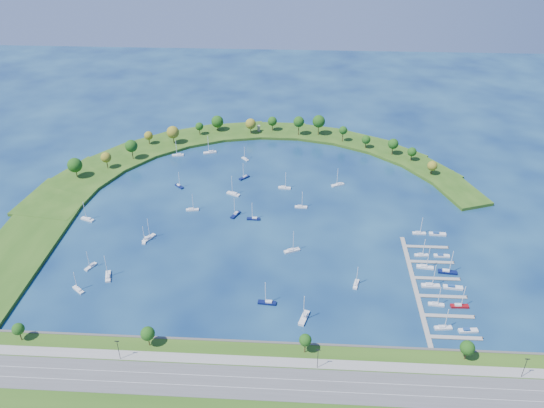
# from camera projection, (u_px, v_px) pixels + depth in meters

# --- Properties ---
(ground) EXTENTS (700.00, 700.00, 0.00)m
(ground) POSITION_uv_depth(u_px,v_px,m) (263.00, 214.00, 313.08)
(ground) COLOR #081945
(ground) RESTS_ON ground
(south_shoreline) EXTENTS (420.00, 43.10, 11.60)m
(south_shoreline) POSITION_uv_depth(u_px,v_px,m) (241.00, 381.00, 208.05)
(south_shoreline) COLOR #254C14
(south_shoreline) RESTS_ON ground
(breakwater) EXTENTS (286.74, 247.64, 2.00)m
(breakwater) POSITION_uv_depth(u_px,v_px,m) (199.00, 171.00, 356.25)
(breakwater) COLOR #254C14
(breakwater) RESTS_ON ground
(breakwater_trees) EXTENTS (239.05, 90.52, 15.72)m
(breakwater_trees) POSITION_uv_depth(u_px,v_px,m) (239.00, 136.00, 382.23)
(breakwater_trees) COLOR #382314
(breakwater_trees) RESTS_ON breakwater
(harbor_tower) EXTENTS (2.60, 2.60, 4.65)m
(harbor_tower) POSITION_uv_depth(u_px,v_px,m) (259.00, 128.00, 408.95)
(harbor_tower) COLOR gray
(harbor_tower) RESTS_ON breakwater
(dock_system) EXTENTS (24.28, 82.00, 1.60)m
(dock_system) POSITION_uv_depth(u_px,v_px,m) (430.00, 287.00, 256.85)
(dock_system) COLOR gray
(dock_system) RESTS_ON ground
(moored_boat_0) EXTENTS (8.55, 5.12, 12.15)m
(moored_boat_0) POSITION_uv_depth(u_px,v_px,m) (87.00, 219.00, 306.95)
(moored_boat_0) COLOR silver
(moored_boat_0) RESTS_ON ground
(moored_boat_1) EXTENTS (7.68, 2.37, 11.20)m
(moored_boat_1) POSITION_uv_depth(u_px,v_px,m) (254.00, 218.00, 307.54)
(moored_boat_1) COLOR #0A1241
(moored_boat_1) RESTS_ON ground
(moored_boat_2) EXTENTS (5.30, 9.88, 13.98)m
(moored_boat_2) POSITION_uv_depth(u_px,v_px,m) (304.00, 317.00, 238.27)
(moored_boat_2) COLOR silver
(moored_boat_2) RESTS_ON ground
(moored_boat_3) EXTENTS (6.67, 6.52, 10.71)m
(moored_boat_3) POSITION_uv_depth(u_px,v_px,m) (179.00, 186.00, 340.00)
(moored_boat_3) COLOR #0A1241
(moored_boat_3) RESTS_ON ground
(moored_boat_4) EXTENTS (6.93, 7.08, 11.38)m
(moored_boat_4) POSITION_uv_depth(u_px,v_px,m) (244.00, 177.00, 349.67)
(moored_boat_4) COLOR #0A1241
(moored_boat_4) RESTS_ON ground
(moored_boat_5) EXTENTS (3.72, 7.49, 10.61)m
(moored_boat_5) POSITION_uv_depth(u_px,v_px,m) (356.00, 284.00, 258.07)
(moored_boat_5) COLOR silver
(moored_boat_5) RESTS_ON ground
(moored_boat_6) EXTENTS (9.50, 5.54, 13.49)m
(moored_boat_6) POSITION_uv_depth(u_px,v_px,m) (210.00, 152.00, 381.43)
(moored_boat_6) COLOR silver
(moored_boat_6) RESTS_ON ground
(moored_boat_7) EXTENTS (8.12, 2.97, 11.67)m
(moored_boat_7) POSITION_uv_depth(u_px,v_px,m) (284.00, 187.00, 338.19)
(moored_boat_7) COLOR silver
(moored_boat_7) RESTS_ON ground
(moored_boat_8) EXTENTS (2.06, 6.82, 9.96)m
(moored_boat_8) POSITION_uv_depth(u_px,v_px,m) (145.00, 240.00, 289.33)
(moored_boat_8) COLOR silver
(moored_boat_8) RESTS_ON ground
(moored_boat_9) EXTENTS (4.77, 8.93, 12.65)m
(moored_boat_9) POSITION_uv_depth(u_px,v_px,m) (108.00, 276.00, 262.96)
(moored_boat_9) COLOR silver
(moored_boat_9) RESTS_ON ground
(moored_boat_10) EXTENTS (8.89, 6.09, 12.82)m
(moored_boat_10) POSITION_uv_depth(u_px,v_px,m) (233.00, 193.00, 331.56)
(moored_boat_10) COLOR silver
(moored_boat_10) RESTS_ON ground
(moored_boat_11) EXTENTS (5.57, 8.42, 12.09)m
(moored_boat_11) POSITION_uv_depth(u_px,v_px,m) (236.00, 214.00, 311.25)
(moored_boat_11) COLOR #0A1241
(moored_boat_11) RESTS_ON ground
(moored_boat_12) EXTENTS (5.72, 6.16, 9.67)m
(moored_boat_12) POSITION_uv_depth(u_px,v_px,m) (245.00, 159.00, 372.87)
(moored_boat_12) COLOR silver
(moored_boat_12) RESTS_ON ground
(moored_boat_13) EXTENTS (7.46, 2.27, 10.88)m
(moored_boat_13) POSITION_uv_depth(u_px,v_px,m) (301.00, 206.00, 318.61)
(moored_boat_13) COLOR silver
(moored_boat_13) RESTS_ON ground
(moored_boat_14) EXTENTS (8.73, 5.75, 12.52)m
(moored_boat_14) POSITION_uv_depth(u_px,v_px,m) (292.00, 250.00, 281.24)
(moored_boat_14) COLOR silver
(moored_boat_14) RESTS_ON ground
(moored_boat_15) EXTENTS (6.36, 8.70, 12.68)m
(moored_boat_15) POSITION_uv_depth(u_px,v_px,m) (149.00, 238.00, 290.94)
(moored_boat_15) COLOR silver
(moored_boat_15) RESTS_ON ground
(moored_boat_16) EXTENTS (8.68, 3.10, 12.51)m
(moored_boat_16) POSITION_uv_depth(u_px,v_px,m) (267.00, 302.00, 246.87)
(moored_boat_16) COLOR #0A1241
(moored_boat_16) RESTS_ON ground
(moored_boat_17) EXTENTS (7.67, 3.11, 10.95)m
(moored_boat_17) POSITION_uv_depth(u_px,v_px,m) (192.00, 209.00, 316.01)
(moored_boat_17) COLOR silver
(moored_boat_17) RESTS_ON ground
(moored_boat_18) EXTENTS (4.97, 7.27, 10.48)m
(moored_boat_18) POSITION_uv_depth(u_px,v_px,m) (91.00, 266.00, 269.87)
(moored_boat_18) COLOR silver
(moored_boat_18) RESTS_ON ground
(moored_boat_19) EXTENTS (8.31, 3.56, 11.83)m
(moored_boat_19) POSITION_uv_depth(u_px,v_px,m) (178.00, 155.00, 377.93)
(moored_boat_19) COLOR silver
(moored_boat_19) RESTS_ON ground
(moored_boat_20) EXTENTS (7.14, 6.39, 11.05)m
(moored_boat_20) POSITION_uv_depth(u_px,v_px,m) (78.00, 289.00, 254.57)
(moored_boat_20) COLOR silver
(moored_boat_20) RESTS_ON ground
(moored_boat_21) EXTENTS (8.61, 5.90, 12.41)m
(moored_boat_21) POSITION_uv_depth(u_px,v_px,m) (338.00, 184.00, 341.39)
(moored_boat_21) COLOR silver
(moored_boat_21) RESTS_ON ground
(docked_boat_0) EXTENTS (7.90, 3.05, 11.32)m
(docked_boat_0) POSITION_uv_depth(u_px,v_px,m) (443.00, 327.00, 233.14)
(docked_boat_0) COLOR silver
(docked_boat_0) RESTS_ON ground
(docked_boat_1) EXTENTS (8.59, 3.20, 1.71)m
(docked_boat_1) POSITION_uv_depth(u_px,v_px,m) (468.00, 330.00, 231.79)
(docked_boat_1) COLOR silver
(docked_boat_1) RESTS_ON ground
(docked_boat_2) EXTENTS (7.43, 2.74, 10.68)m
(docked_boat_2) POSITION_uv_depth(u_px,v_px,m) (436.00, 304.00, 245.94)
(docked_boat_2) COLOR silver
(docked_boat_2) RESTS_ON ground
(docked_boat_3) EXTENTS (8.33, 2.58, 12.13)m
(docked_boat_3) POSITION_uv_depth(u_px,v_px,m) (459.00, 305.00, 244.90)
(docked_boat_3) COLOR maroon
(docked_boat_3) RESTS_ON ground
(docked_boat_4) EXTENTS (8.90, 2.56, 13.06)m
(docked_boat_4) POSITION_uv_depth(u_px,v_px,m) (431.00, 285.00, 257.10)
(docked_boat_4) COLOR silver
(docked_boat_4) RESTS_ON ground
(docked_boat_5) EXTENTS (9.47, 3.44, 1.89)m
(docked_boat_5) POSITION_uv_depth(u_px,v_px,m) (453.00, 287.00, 256.15)
(docked_boat_5) COLOR silver
(docked_boat_5) RESTS_ON ground
(docked_boat_6) EXTENTS (8.73, 3.50, 12.48)m
(docked_boat_6) POSITION_uv_depth(u_px,v_px,m) (425.00, 267.00, 269.35)
(docked_boat_6) COLOR silver
(docked_boat_6) RESTS_ON ground
(docked_boat_7) EXTENTS (9.48, 3.52, 13.63)m
(docked_boat_7) POSITION_uv_depth(u_px,v_px,m) (447.00, 271.00, 266.00)
(docked_boat_7) COLOR #0A1241
(docked_boat_7) RESTS_ON ground
(docked_boat_8) EXTENTS (7.29, 2.57, 10.51)m
(docked_boat_8) POSITION_uv_depth(u_px,v_px,m) (421.00, 255.00, 278.02)
(docked_boat_8) COLOR silver
(docked_boat_8) RESTS_ON ground
(docked_boat_9) EXTENTS (8.12, 2.30, 1.65)m
(docked_boat_9) POSITION_uv_depth(u_px,v_px,m) (442.00, 256.00, 277.63)
(docked_boat_9) COLOR silver
(docked_boat_9) RESTS_ON ground
(docked_boat_10) EXTENTS (7.27, 2.05, 10.68)m
(docked_boat_10) POSITION_uv_depth(u_px,v_px,m) (419.00, 233.00, 295.16)
(docked_boat_10) COLOR silver
(docked_boat_10) RESTS_ON ground
(docked_boat_11) EXTENTS (9.20, 2.93, 1.86)m
(docked_boat_11) POSITION_uv_depth(u_px,v_px,m) (437.00, 234.00, 294.45)
(docked_boat_11) COLOR silver
(docked_boat_11) RESTS_ON ground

